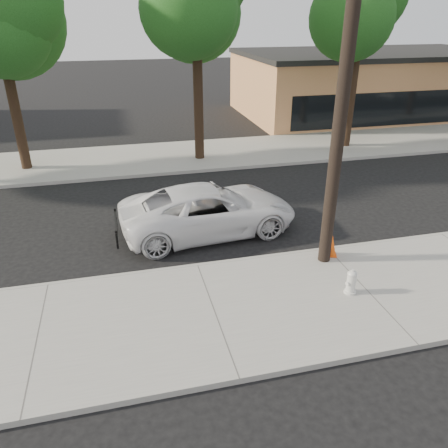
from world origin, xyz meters
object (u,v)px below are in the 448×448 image
at_px(traffic_cone, 332,246).
at_px(police_cruiser, 209,210).
at_px(utility_pole, 342,98).
at_px(fire_hydrant, 351,282).

bearing_deg(traffic_cone, police_cruiser, 139.53).
bearing_deg(police_cruiser, utility_pole, -140.94).
bearing_deg(police_cruiser, fire_hydrant, -154.46).
bearing_deg(utility_pole, traffic_cone, 32.53).
relative_size(fire_hydrant, traffic_cone, 0.99).
distance_m(utility_pole, traffic_cone, 4.25).
distance_m(fire_hydrant, traffic_cone, 1.91).
bearing_deg(traffic_cone, utility_pole, -147.47).
distance_m(police_cruiser, traffic_cone, 4.07).
bearing_deg(fire_hydrant, utility_pole, 67.43).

